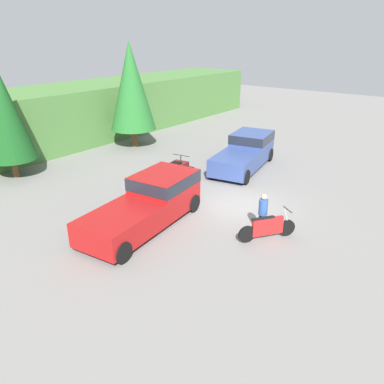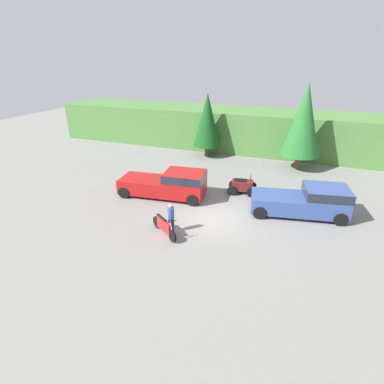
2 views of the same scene
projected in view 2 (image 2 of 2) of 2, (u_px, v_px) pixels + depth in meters
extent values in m
plane|color=slate|center=(213.00, 219.00, 17.86)|extent=(80.00, 80.00, 0.00)
cube|color=#477538|center=(259.00, 131.00, 30.70)|extent=(44.00, 6.00, 3.92)
cylinder|color=brown|center=(207.00, 151.00, 29.10)|extent=(0.36, 0.36, 1.07)
cone|color=#144719|center=(207.00, 120.00, 27.89)|extent=(2.61, 2.61, 4.86)
cylinder|color=brown|center=(297.00, 162.00, 25.68)|extent=(0.42, 0.42, 1.27)
cone|color=#236628|center=(304.00, 120.00, 24.23)|extent=(3.11, 3.11, 5.80)
cube|color=maroon|center=(185.00, 184.00, 20.13)|extent=(2.86, 2.41, 1.66)
cube|color=#1E232D|center=(185.00, 176.00, 19.90)|extent=(2.88, 2.43, 0.53)
cube|color=maroon|center=(145.00, 184.00, 20.92)|extent=(3.44, 2.48, 0.97)
cylinder|color=black|center=(199.00, 188.00, 21.08)|extent=(0.82, 0.37, 0.80)
cylinder|color=black|center=(193.00, 200.00, 19.35)|extent=(0.82, 0.37, 0.80)
cylinder|color=black|center=(136.00, 182.00, 22.16)|extent=(0.82, 0.37, 0.80)
cylinder|color=black|center=(124.00, 192.00, 20.43)|extent=(0.82, 0.37, 0.80)
cube|color=#334784|center=(325.00, 201.00, 17.78)|extent=(2.84, 2.55, 1.66)
cube|color=#1E232D|center=(327.00, 192.00, 17.56)|extent=(2.86, 2.57, 0.53)
cube|color=#334784|center=(277.00, 202.00, 18.37)|extent=(3.39, 2.65, 0.97)
cylinder|color=black|center=(332.00, 204.00, 18.81)|extent=(0.84, 0.42, 0.80)
cylinder|color=black|center=(340.00, 219.00, 17.05)|extent=(0.84, 0.42, 0.80)
cylinder|color=black|center=(259.00, 199.00, 19.54)|extent=(0.84, 0.42, 0.80)
cylinder|color=black|center=(260.00, 212.00, 17.78)|extent=(0.84, 0.42, 0.80)
cylinder|color=black|center=(172.00, 236.00, 15.55)|extent=(0.61, 0.47, 0.68)
cylinder|color=black|center=(157.00, 222.00, 16.85)|extent=(0.61, 0.47, 0.68)
cube|color=red|center=(164.00, 225.00, 16.11)|extent=(1.14, 0.87, 0.69)
cylinder|color=#B7B7BC|center=(172.00, 229.00, 15.42)|extent=(0.27, 0.21, 0.78)
cylinder|color=black|center=(171.00, 222.00, 15.25)|extent=(0.37, 0.51, 0.04)
cube|color=black|center=(162.00, 218.00, 16.12)|extent=(0.85, 0.66, 0.06)
cylinder|color=black|center=(252.00, 186.00, 21.59)|extent=(0.68, 0.31, 0.66)
cylinder|color=black|center=(251.00, 192.00, 20.60)|extent=(0.68, 0.31, 0.66)
cylinder|color=black|center=(233.00, 185.00, 21.85)|extent=(0.68, 0.31, 0.66)
cylinder|color=black|center=(232.00, 191.00, 20.86)|extent=(0.68, 0.31, 0.66)
cube|color=#5B1919|center=(242.00, 185.00, 21.12)|extent=(1.56, 1.05, 0.67)
cylinder|color=black|center=(251.00, 179.00, 20.81)|extent=(0.06, 0.06, 0.35)
cylinder|color=black|center=(251.00, 177.00, 20.73)|extent=(0.18, 1.02, 0.04)
cube|color=black|center=(241.00, 180.00, 21.00)|extent=(0.90, 0.60, 0.08)
cylinder|color=navy|center=(173.00, 224.00, 16.45)|extent=(0.24, 0.24, 0.85)
cylinder|color=navy|center=(170.00, 226.00, 16.34)|extent=(0.24, 0.24, 0.85)
cylinder|color=#2D5199|center=(171.00, 213.00, 16.09)|extent=(0.49, 0.49, 0.64)
sphere|color=tan|center=(171.00, 206.00, 15.91)|extent=(0.32, 0.32, 0.23)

